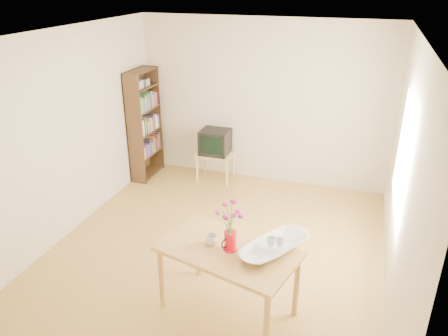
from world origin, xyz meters
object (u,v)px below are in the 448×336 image
(television, at_px, (215,141))
(bowl, at_px, (276,228))
(pitcher, at_px, (230,241))
(table, at_px, (228,257))
(mug, at_px, (212,240))

(television, bearing_deg, bowl, -60.73)
(pitcher, xyz_separation_m, bowl, (0.41, 0.12, 0.15))
(table, distance_m, pitcher, 0.18)
(table, relative_size, television, 3.20)
(table, relative_size, bowl, 2.81)
(pitcher, xyz_separation_m, mug, (-0.20, 0.03, -0.04))
(pitcher, distance_m, television, 3.18)
(bowl, bearing_deg, mug, -171.83)
(pitcher, height_order, mug, pitcher)
(bowl, bearing_deg, table, -163.75)
(pitcher, bearing_deg, mug, -163.97)
(pitcher, height_order, bowl, bowl)
(mug, distance_m, bowl, 0.65)
(bowl, relative_size, television, 1.14)
(table, height_order, pitcher, pitcher)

